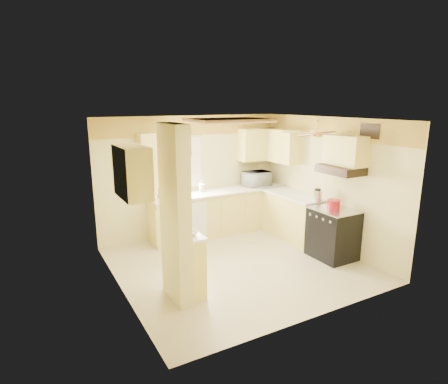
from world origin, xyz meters
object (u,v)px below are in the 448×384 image
dutch_oven (334,204)px  stove (333,233)px  microwave (257,179)px  kettle (318,195)px  bowl (190,233)px

dutch_oven → stove: bearing=-103.6°
microwave → kettle: size_ratio=2.35×
dutch_oven → kettle: kettle is taller
stove → microwave: 2.27m
bowl → kettle: kettle is taller
bowl → kettle: (2.86, 0.52, 0.09)m
bowl → kettle: 2.91m
dutch_oven → bowl: bearing=-178.4°
dutch_oven → kettle: bearing=87.1°
stove → kettle: 0.77m
stove → microwave: size_ratio=1.58×
kettle → microwave: bearing=98.6°
dutch_oven → kettle: (0.02, 0.44, 0.06)m
bowl → kettle: bearing=10.4°
microwave → dutch_oven: 2.14m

